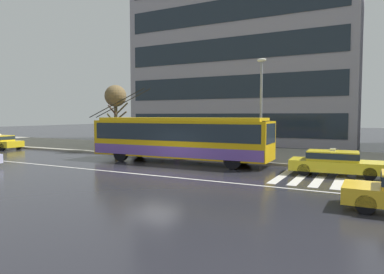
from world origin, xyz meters
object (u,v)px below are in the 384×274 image
at_px(street_tree_bare, 116,98).
at_px(street_lamp, 261,100).
at_px(trolleybus, 179,138).
at_px(pedestrian_approaching_curb, 163,133).
at_px(pedestrian_at_shelter, 202,134).
at_px(taxi_ahead_of_bus, 335,162).
at_px(pedestrian_walking_past, 176,134).
at_px(taxi_far_behind, 0,141).

bearing_deg(street_tree_bare, street_lamp, -3.51).
distance_m(trolleybus, pedestrian_approaching_curb, 4.53).
relative_size(street_lamp, street_tree_bare, 1.21).
bearing_deg(pedestrian_at_shelter, trolleybus, -99.82).
bearing_deg(street_lamp, taxi_ahead_of_bus, -31.43).
relative_size(pedestrian_at_shelter, pedestrian_walking_past, 1.05).
height_order(taxi_far_behind, street_tree_bare, street_tree_bare).
bearing_deg(pedestrian_approaching_curb, street_lamp, -5.22).
xyz_separation_m(taxi_far_behind, pedestrian_at_shelter, (19.58, 2.16, 1.10)).
distance_m(trolleybus, taxi_far_behind, 19.18).
xyz_separation_m(pedestrian_approaching_curb, street_tree_bare, (-4.70, 0.05, 2.85)).
xyz_separation_m(pedestrian_at_shelter, street_lamp, (4.33, -0.07, 2.26)).
relative_size(trolleybus, taxi_ahead_of_bus, 2.87).
distance_m(taxi_ahead_of_bus, street_tree_bare, 18.29).
height_order(taxi_ahead_of_bus, street_tree_bare, street_tree_bare).
relative_size(taxi_ahead_of_bus, street_lamp, 0.70).
relative_size(pedestrian_approaching_curb, street_lamp, 0.30).
bearing_deg(street_lamp, pedestrian_at_shelter, 179.08).
height_order(pedestrian_approaching_curb, street_tree_bare, street_tree_bare).
xyz_separation_m(taxi_far_behind, street_tree_bare, (11.21, 2.87, 3.88)).
xyz_separation_m(trolleybus, street_lamp, (4.76, 2.43, 2.44)).
bearing_deg(pedestrian_approaching_curb, pedestrian_at_shelter, -10.21).
distance_m(street_lamp, street_tree_bare, 12.74).
xyz_separation_m(taxi_far_behind, street_lamp, (23.91, 2.09, 3.37)).
height_order(taxi_ahead_of_bus, street_lamp, street_lamp).
relative_size(trolleybus, street_lamp, 2.01).
height_order(trolleybus, pedestrian_at_shelter, trolleybus).
relative_size(pedestrian_approaching_curb, street_tree_bare, 0.36).
distance_m(taxi_ahead_of_bus, pedestrian_walking_past, 12.33).
bearing_deg(pedestrian_walking_past, taxi_far_behind, -170.27).
distance_m(trolleybus, taxi_ahead_of_bus, 9.60).
bearing_deg(pedestrian_walking_past, pedestrian_approaching_curb, -174.98).
bearing_deg(pedestrian_approaching_curb, taxi_far_behind, -169.95).
height_order(trolleybus, pedestrian_walking_past, trolleybus).
bearing_deg(taxi_far_behind, pedestrian_walking_past, 9.73).
bearing_deg(taxi_ahead_of_bus, trolleybus, 177.01).
relative_size(pedestrian_at_shelter, street_lamp, 0.31).
xyz_separation_m(pedestrian_walking_past, street_lamp, (6.91, -0.83, 2.36)).
distance_m(taxi_ahead_of_bus, street_lamp, 6.54).
height_order(pedestrian_walking_past, street_tree_bare, street_tree_bare).
bearing_deg(taxi_far_behind, street_tree_bare, 14.35).
xyz_separation_m(pedestrian_at_shelter, pedestrian_walking_past, (-2.59, 0.76, -0.10)).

